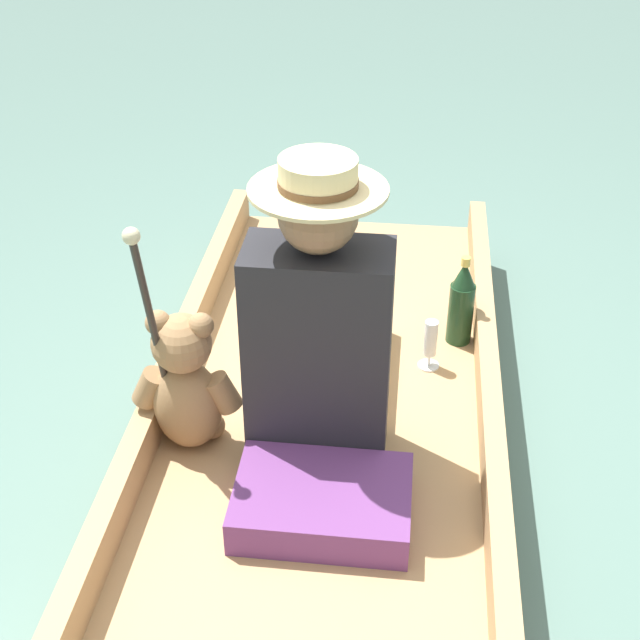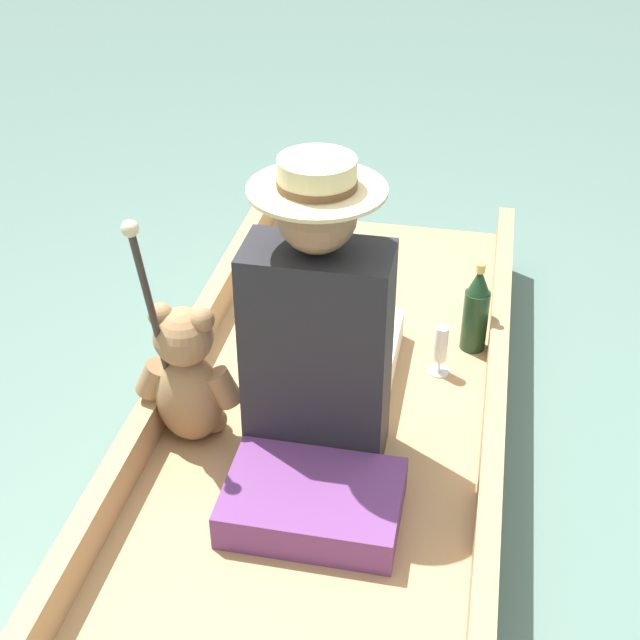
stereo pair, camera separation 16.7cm
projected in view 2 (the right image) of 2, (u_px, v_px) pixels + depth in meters
The scene contains 8 objects.
ground_plane at pixel (321, 475), 2.71m from camera, with size 16.00×16.00×0.00m, color slate.
punt_boat at pixel (321, 452), 2.66m from camera, with size 1.04×2.74×0.28m.
seat_cushion at pixel (313, 502), 2.33m from camera, with size 0.46×0.32×0.10m.
seated_person at pixel (324, 337), 2.46m from camera, with size 0.39×0.79×0.90m.
teddy_bear at pixel (188, 377), 2.51m from camera, with size 0.32×0.19×0.46m.
wine_glass at pixel (441, 347), 2.83m from camera, with size 0.07×0.07×0.17m.
walking_cane at pixel (153, 316), 2.33m from camera, with size 0.04×0.21×0.78m.
champagne_bottle at pixel (476, 310), 2.92m from camera, with size 0.09×0.09×0.32m.
Camera 2 is at (0.39, -1.96, 1.90)m, focal length 50.00 mm.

